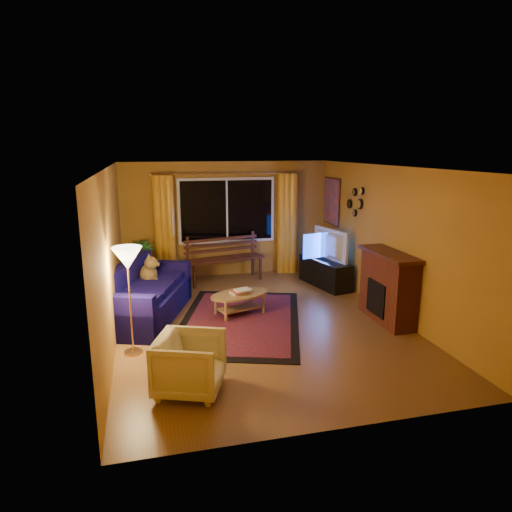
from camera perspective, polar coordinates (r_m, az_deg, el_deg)
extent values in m
cube|color=brown|center=(7.54, 0.55, -8.38)|extent=(4.50, 6.00, 0.02)
cube|color=white|center=(7.01, 0.60, 11.13)|extent=(4.50, 6.00, 0.02)
cube|color=#B87F2A|center=(10.06, -3.70, 4.59)|extent=(4.50, 0.02, 2.50)
cube|color=#B87F2A|center=(6.97, -17.73, 0.01)|extent=(0.02, 6.00, 2.50)
cube|color=#B87F2A|center=(8.02, 16.42, 1.80)|extent=(0.02, 6.00, 2.50)
cube|color=black|center=(9.97, -3.65, 5.68)|extent=(2.00, 0.02, 1.30)
cylinder|color=#BF8C3F|center=(9.85, -3.68, 10.26)|extent=(3.20, 0.03, 0.03)
cylinder|color=#F3A322|center=(9.81, -11.35, 3.36)|extent=(0.36, 0.36, 2.24)
cylinder|color=#F3A322|center=(10.28, 3.88, 4.05)|extent=(0.36, 0.36, 2.24)
cube|color=#3B1A0F|center=(9.72, -3.89, -1.76)|extent=(1.72, 0.82, 0.50)
imported|color=#235B1E|center=(9.51, -14.16, -1.06)|extent=(0.65, 0.65, 0.96)
cube|color=#0D0845|center=(7.84, -13.52, -4.34)|extent=(1.65, 2.41, 0.90)
imported|color=beige|center=(5.47, -8.27, -12.89)|extent=(0.91, 0.93, 0.76)
cylinder|color=#BF8C3F|center=(6.44, -15.46, -5.49)|extent=(0.26, 0.26, 1.51)
cube|color=maroon|center=(7.60, -2.01, -8.04)|extent=(2.75, 3.47, 0.02)
cylinder|color=#9D7B4D|center=(7.81, -2.05, -6.02)|extent=(1.31, 1.31, 0.38)
cube|color=black|center=(9.50, 8.63, -2.08)|extent=(0.71, 1.39, 0.55)
imported|color=black|center=(9.36, 8.75, 1.41)|extent=(0.39, 1.10, 0.63)
cube|color=maroon|center=(7.75, 16.20, -3.92)|extent=(0.40, 1.20, 1.10)
cube|color=#E25025|center=(10.11, 9.41, 6.77)|extent=(0.04, 0.76, 0.96)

